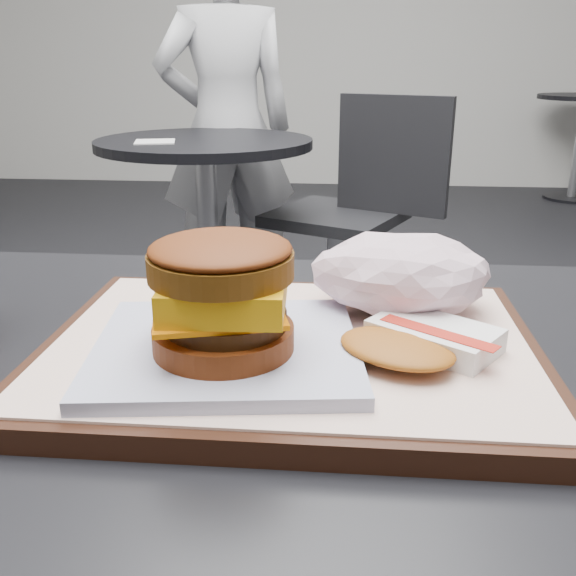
% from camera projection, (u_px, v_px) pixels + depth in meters
% --- Properties ---
extents(customer_table, '(0.80, 0.60, 0.77)m').
position_uv_depth(customer_table, '(209.00, 571.00, 0.54)').
color(customer_table, '#A5A5AA').
rests_on(customer_table, ground).
extents(serving_tray, '(0.38, 0.28, 0.02)m').
position_uv_depth(serving_tray, '(291.00, 351.00, 0.50)').
color(serving_tray, black).
rests_on(serving_tray, customer_table).
extents(breakfast_sandwich, '(0.21, 0.19, 0.09)m').
position_uv_depth(breakfast_sandwich, '(224.00, 308.00, 0.45)').
color(breakfast_sandwich, silver).
rests_on(breakfast_sandwich, serving_tray).
extents(hash_brown, '(0.14, 0.13, 0.02)m').
position_uv_depth(hash_brown, '(418.00, 341.00, 0.47)').
color(hash_brown, white).
rests_on(hash_brown, serving_tray).
extents(crumpled_wrapper, '(0.15, 0.12, 0.07)m').
position_uv_depth(crumpled_wrapper, '(401.00, 274.00, 0.54)').
color(crumpled_wrapper, white).
rests_on(crumpled_wrapper, serving_tray).
extents(neighbor_table, '(0.70, 0.70, 0.75)m').
position_uv_depth(neighbor_table, '(207.00, 200.00, 2.13)').
color(neighbor_table, black).
rests_on(neighbor_table, ground).
extents(napkin, '(0.14, 0.14, 0.00)m').
position_uv_depth(napkin, '(155.00, 142.00, 1.98)').
color(napkin, silver).
rests_on(napkin, neighbor_table).
extents(neighbor_chair, '(0.66, 0.56, 0.88)m').
position_uv_depth(neighbor_chair, '(356.00, 203.00, 2.27)').
color(neighbor_chair, '#9F9FA4').
rests_on(neighbor_chair, ground).
extents(patron, '(0.63, 0.52, 1.47)m').
position_uv_depth(patron, '(227.00, 129.00, 2.47)').
color(patron, silver).
rests_on(patron, ground).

